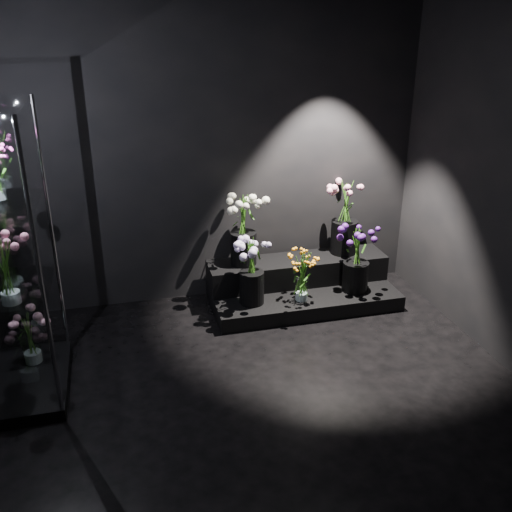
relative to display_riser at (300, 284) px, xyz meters
name	(u,v)px	position (x,y,z in m)	size (l,w,h in m)	color
floor	(270,414)	(-0.77, -1.64, -0.16)	(4.00, 4.00, 0.00)	black
wall_back	(214,158)	(-0.77, 0.36, 1.24)	(4.00, 4.00, 0.00)	black
wall_front	(451,449)	(-0.77, -3.64, 1.24)	(4.00, 4.00, 0.00)	black
display_riser	(300,284)	(0.00, 0.00, 0.00)	(1.79, 0.80, 0.40)	black
display_case	(7,261)	(-2.46, -0.89, 0.89)	(0.58, 0.96, 2.11)	black
bouquet_orange_bells	(302,276)	(-0.09, -0.30, 0.23)	(0.30, 0.30, 0.47)	white
bouquet_lilac	(252,266)	(-0.55, -0.23, 0.36)	(0.46, 0.46, 0.64)	black
bouquet_purple	(357,256)	(0.48, -0.22, 0.35)	(0.38, 0.38, 0.66)	black
bouquet_cream_roses	(243,225)	(-0.55, 0.13, 0.62)	(0.49, 0.49, 0.68)	black
bouquet_pink_roses	(345,213)	(0.50, 0.15, 0.65)	(0.47, 0.47, 0.75)	black
bouquet_case_pink	(6,271)	(-2.44, -1.09, 0.90)	(0.34, 0.34, 0.44)	white
bouquet_case_base_pink	(30,336)	(-2.44, -0.68, 0.16)	(0.40, 0.40, 0.43)	white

